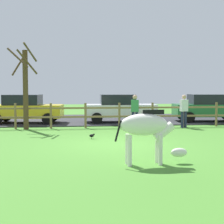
# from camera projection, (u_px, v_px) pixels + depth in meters

# --- Properties ---
(ground_plane) EXTENTS (60.00, 60.00, 0.00)m
(ground_plane) POSITION_uv_depth(u_px,v_px,m) (117.00, 144.00, 11.94)
(ground_plane) COLOR #47842D
(parking_asphalt) EXTENTS (28.00, 7.40, 0.05)m
(parking_asphalt) POSITION_uv_depth(u_px,v_px,m) (97.00, 119.00, 21.15)
(parking_asphalt) COLOR #2D2D33
(parking_asphalt) RESTS_ON ground_plane
(paddock_fence) EXTENTS (22.01, 0.11, 1.24)m
(paddock_fence) POSITION_uv_depth(u_px,v_px,m) (103.00, 114.00, 16.84)
(paddock_fence) COLOR olive
(paddock_fence) RESTS_ON ground_plane
(bare_tree) EXTENTS (1.41, 1.46, 4.07)m
(bare_tree) POSITION_uv_depth(u_px,v_px,m) (25.00, 85.00, 16.09)
(bare_tree) COLOR #513A23
(bare_tree) RESTS_ON ground_plane
(zebra) EXTENTS (1.94, 0.54, 1.41)m
(zebra) POSITION_uv_depth(u_px,v_px,m) (147.00, 129.00, 8.70)
(zebra) COLOR white
(zebra) RESTS_ON ground_plane
(crow_on_grass) EXTENTS (0.21, 0.10, 0.20)m
(crow_on_grass) POSITION_uv_depth(u_px,v_px,m) (92.00, 135.00, 13.21)
(crow_on_grass) COLOR black
(crow_on_grass) RESTS_ON ground_plane
(parked_car_green) EXTENTS (4.13, 2.15, 1.56)m
(parked_car_green) POSITION_uv_depth(u_px,v_px,m) (208.00, 108.00, 19.70)
(parked_car_green) COLOR #236B38
(parked_car_green) RESTS_ON parking_asphalt
(parked_car_yellow) EXTENTS (4.16, 2.22, 1.56)m
(parked_car_yellow) POSITION_uv_depth(u_px,v_px,m) (25.00, 109.00, 18.72)
(parked_car_yellow) COLOR yellow
(parked_car_yellow) RESTS_ON parking_asphalt
(parked_car_white) EXTENTS (4.05, 1.98, 1.56)m
(parked_car_white) POSITION_uv_depth(u_px,v_px,m) (119.00, 108.00, 19.21)
(parked_car_white) COLOR white
(parked_car_white) RESTS_ON parking_asphalt
(visitor_left_of_tree) EXTENTS (0.40, 0.30, 1.64)m
(visitor_left_of_tree) POSITION_uv_depth(u_px,v_px,m) (184.00, 110.00, 16.85)
(visitor_left_of_tree) COLOR #232847
(visitor_left_of_tree) RESTS_ON ground_plane
(visitor_right_of_tree) EXTENTS (0.40, 0.30, 1.64)m
(visitor_right_of_tree) POSITION_uv_depth(u_px,v_px,m) (135.00, 110.00, 16.50)
(visitor_right_of_tree) COLOR #232847
(visitor_right_of_tree) RESTS_ON ground_plane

